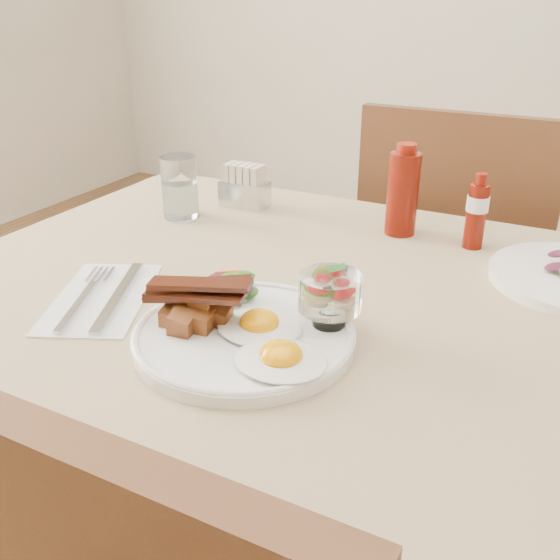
{
  "coord_description": "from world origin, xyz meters",
  "views": [
    {
      "loc": [
        0.25,
        -0.74,
        1.16
      ],
      "look_at": [
        -0.08,
        -0.1,
        0.82
      ],
      "focal_mm": 40.0,
      "sensor_mm": 36.0,
      "label": 1
    }
  ],
  "objects_px": {
    "sugar_caddy": "(245,188)",
    "water_glass": "(180,191)",
    "main_plate": "(244,337)",
    "fruit_cup": "(330,293)",
    "chair_far": "(453,275)",
    "ketchup_bottle": "(403,192)",
    "table": "(358,359)",
    "hot_sauce_bottle": "(477,212)"
  },
  "relations": [
    {
      "from": "fruit_cup",
      "to": "ketchup_bottle",
      "type": "distance_m",
      "value": 0.39
    },
    {
      "from": "fruit_cup",
      "to": "water_glass",
      "type": "xyz_separation_m",
      "value": [
        -0.43,
        0.29,
        -0.01
      ]
    },
    {
      "from": "water_glass",
      "to": "sugar_caddy",
      "type": "bearing_deg",
      "value": 54.02
    },
    {
      "from": "ketchup_bottle",
      "to": "sugar_caddy",
      "type": "relative_size",
      "value": 1.71
    },
    {
      "from": "hot_sauce_bottle",
      "to": "water_glass",
      "type": "xyz_separation_m",
      "value": [
        -0.54,
        -0.1,
        -0.01
      ]
    },
    {
      "from": "hot_sauce_bottle",
      "to": "sugar_caddy",
      "type": "height_order",
      "value": "hot_sauce_bottle"
    },
    {
      "from": "main_plate",
      "to": "ketchup_bottle",
      "type": "height_order",
      "value": "ketchup_bottle"
    },
    {
      "from": "chair_far",
      "to": "hot_sauce_bottle",
      "type": "relative_size",
      "value": 7.16
    },
    {
      "from": "fruit_cup",
      "to": "water_glass",
      "type": "height_order",
      "value": "water_glass"
    },
    {
      "from": "ketchup_bottle",
      "to": "chair_far",
      "type": "bearing_deg",
      "value": 83.88
    },
    {
      "from": "table",
      "to": "chair_far",
      "type": "xyz_separation_m",
      "value": [
        0.0,
        0.66,
        -0.14
      ]
    },
    {
      "from": "ketchup_bottle",
      "to": "water_glass",
      "type": "xyz_separation_m",
      "value": [
        -0.4,
        -0.11,
        -0.02
      ]
    },
    {
      "from": "main_plate",
      "to": "sugar_caddy",
      "type": "distance_m",
      "value": 0.53
    },
    {
      "from": "hot_sauce_bottle",
      "to": "table",
      "type": "bearing_deg",
      "value": -107.59
    },
    {
      "from": "main_plate",
      "to": "fruit_cup",
      "type": "bearing_deg",
      "value": 36.98
    },
    {
      "from": "fruit_cup",
      "to": "hot_sauce_bottle",
      "type": "bearing_deg",
      "value": 75.23
    },
    {
      "from": "water_glass",
      "to": "table",
      "type": "bearing_deg",
      "value": -23.22
    },
    {
      "from": "table",
      "to": "water_glass",
      "type": "distance_m",
      "value": 0.5
    },
    {
      "from": "ketchup_bottle",
      "to": "main_plate",
      "type": "bearing_deg",
      "value": -97.17
    },
    {
      "from": "main_plate",
      "to": "hot_sauce_bottle",
      "type": "height_order",
      "value": "hot_sauce_bottle"
    },
    {
      "from": "fruit_cup",
      "to": "water_glass",
      "type": "distance_m",
      "value": 0.52
    },
    {
      "from": "main_plate",
      "to": "ketchup_bottle",
      "type": "xyz_separation_m",
      "value": [
        0.06,
        0.46,
        0.07
      ]
    },
    {
      "from": "fruit_cup",
      "to": "water_glass",
      "type": "bearing_deg",
      "value": 146.6
    },
    {
      "from": "chair_far",
      "to": "main_plate",
      "type": "xyz_separation_m",
      "value": [
        -0.1,
        -0.83,
        0.24
      ]
    },
    {
      "from": "fruit_cup",
      "to": "ketchup_bottle",
      "type": "relative_size",
      "value": 0.5
    },
    {
      "from": "table",
      "to": "chair_far",
      "type": "height_order",
      "value": "chair_far"
    },
    {
      "from": "chair_far",
      "to": "fruit_cup",
      "type": "xyz_separation_m",
      "value": [
        -0.01,
        -0.76,
        0.29
      ]
    },
    {
      "from": "sugar_caddy",
      "to": "water_glass",
      "type": "height_order",
      "value": "water_glass"
    },
    {
      "from": "table",
      "to": "water_glass",
      "type": "xyz_separation_m",
      "value": [
        -0.44,
        0.19,
        0.14
      ]
    },
    {
      "from": "table",
      "to": "main_plate",
      "type": "bearing_deg",
      "value": -121.0
    },
    {
      "from": "water_glass",
      "to": "fruit_cup",
      "type": "bearing_deg",
      "value": -33.4
    },
    {
      "from": "main_plate",
      "to": "fruit_cup",
      "type": "distance_m",
      "value": 0.12
    },
    {
      "from": "sugar_caddy",
      "to": "water_glass",
      "type": "bearing_deg",
      "value": -126.83
    },
    {
      "from": "sugar_caddy",
      "to": "table",
      "type": "bearing_deg",
      "value": -40.29
    },
    {
      "from": "table",
      "to": "water_glass",
      "type": "relative_size",
      "value": 11.29
    },
    {
      "from": "hot_sauce_bottle",
      "to": "water_glass",
      "type": "relative_size",
      "value": 1.1
    },
    {
      "from": "main_plate",
      "to": "fruit_cup",
      "type": "xyz_separation_m",
      "value": [
        0.09,
        0.07,
        0.05
      ]
    },
    {
      "from": "fruit_cup",
      "to": "table",
      "type": "bearing_deg",
      "value": 84.2
    },
    {
      "from": "table",
      "to": "sugar_caddy",
      "type": "bearing_deg",
      "value": 140.57
    },
    {
      "from": "chair_far",
      "to": "ketchup_bottle",
      "type": "xyz_separation_m",
      "value": [
        -0.04,
        -0.37,
        0.3
      ]
    },
    {
      "from": "ketchup_bottle",
      "to": "hot_sauce_bottle",
      "type": "relative_size",
      "value": 1.26
    },
    {
      "from": "main_plate",
      "to": "fruit_cup",
      "type": "relative_size",
      "value": 3.45
    }
  ]
}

